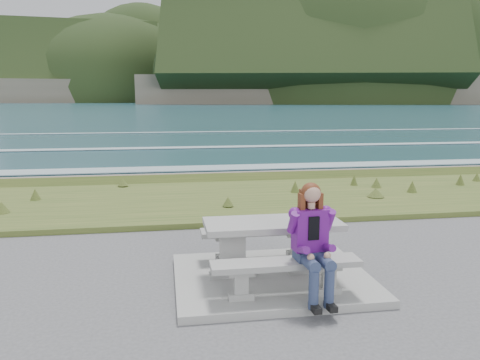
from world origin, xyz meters
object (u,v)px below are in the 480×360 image
Objects in this scene: picnic_table at (273,233)px; seated_woman at (314,258)px; bench_landward at (286,269)px; bench_seaward at (262,235)px.

picnic_table is 0.89m from seated_woman.
picnic_table is at bearing 90.00° from bench_landward.
picnic_table is at bearing -90.00° from bench_seaward.
seated_woman is at bearing -23.51° from bench_landward.
bench_landward is at bearing 152.80° from seated_woman.
bench_landward is 0.37m from seated_woman.
seated_woman is (0.30, -0.13, 0.16)m from bench_landward.
seated_woman is at bearing -78.84° from bench_seaward.
bench_landward and bench_seaward have the same top height.
seated_woman is (0.30, -1.53, 0.16)m from bench_seaward.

